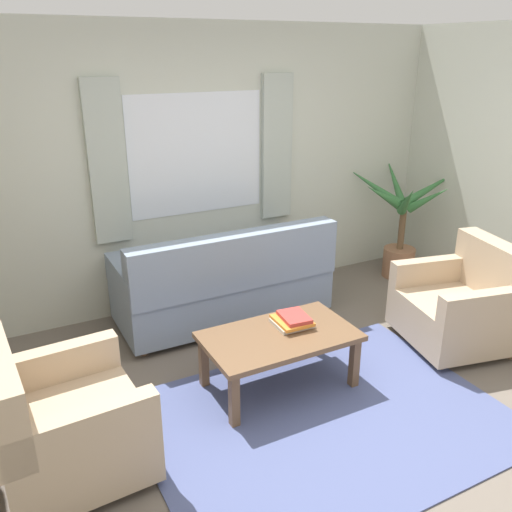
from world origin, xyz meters
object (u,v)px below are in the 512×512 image
at_px(armchair_left, 59,423).
at_px(coffee_table, 279,341).
at_px(couch, 225,284).
at_px(potted_plant, 401,228).
at_px(armchair_right, 462,305).
at_px(book_stack_on_table, 293,320).

distance_m(armchair_left, coffee_table, 1.57).
bearing_deg(coffee_table, couch, 85.76).
distance_m(armchair_left, potted_plant, 4.04).
distance_m(couch, potted_plant, 2.15).
height_order(armchair_left, armchair_right, same).
height_order(armchair_left, coffee_table, armchair_left).
bearing_deg(potted_plant, book_stack_on_table, -150.73).
bearing_deg(potted_plant, armchair_right, -111.34).
relative_size(armchair_left, potted_plant, 0.71).
relative_size(couch, potted_plant, 1.51).
height_order(armchair_left, potted_plant, potted_plant).
bearing_deg(armchair_right, armchair_left, -77.47).
xyz_separation_m(couch, potted_plant, (2.14, 0.10, 0.18)).
height_order(armchair_right, potted_plant, potted_plant).
distance_m(armchair_left, armchair_right, 3.24).
distance_m(coffee_table, potted_plant, 2.55).
bearing_deg(book_stack_on_table, coffee_table, -154.66).
relative_size(armchair_left, book_stack_on_table, 3.14).
distance_m(coffee_table, book_stack_on_table, 0.20).
bearing_deg(couch, armchair_right, 141.32).
bearing_deg(armchair_right, coffee_table, -83.09).
relative_size(couch, book_stack_on_table, 6.72).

